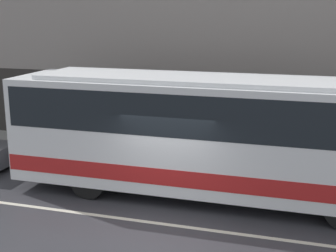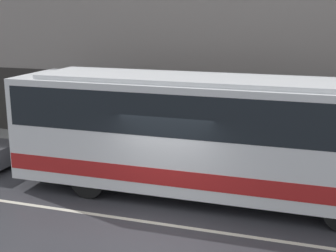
% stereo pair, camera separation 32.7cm
% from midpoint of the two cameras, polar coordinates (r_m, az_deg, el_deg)
% --- Properties ---
extents(ground_plane, '(60.00, 60.00, 0.00)m').
position_cam_midpoint_polar(ground_plane, '(11.79, -0.83, -11.76)').
color(ground_plane, '#333338').
extents(sidewalk, '(60.00, 2.46, 0.13)m').
position_cam_midpoint_polar(sidewalk, '(16.45, 5.11, -4.00)').
color(sidewalk, gray).
rests_on(sidewalk, ground_plane).
extents(lane_stripe, '(54.00, 0.14, 0.01)m').
position_cam_midpoint_polar(lane_stripe, '(11.78, -0.83, -11.74)').
color(lane_stripe, beige).
rests_on(lane_stripe, ground_plane).
extents(transit_bus, '(10.74, 2.56, 3.39)m').
position_cam_midpoint_polar(transit_bus, '(12.88, 4.93, -0.53)').
color(transit_bus, white).
rests_on(transit_bus, ground_plane).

